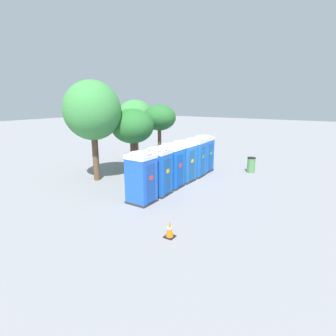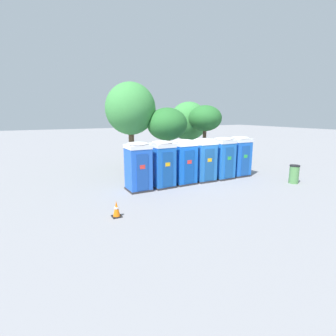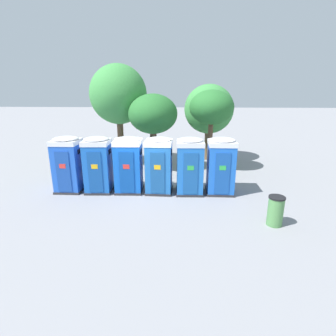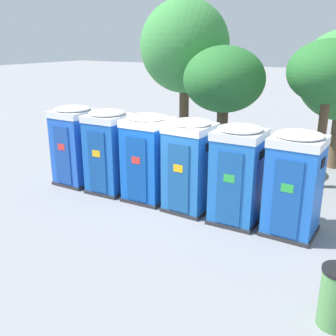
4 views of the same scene
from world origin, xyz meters
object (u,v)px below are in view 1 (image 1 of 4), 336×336
at_px(portapotty_0, 141,177).
at_px(street_tree_1, 159,118).
at_px(portapotty_2, 171,165).
at_px(street_tree_2, 135,120).
at_px(street_tree_3, 132,127).
at_px(traffic_cone, 170,229).
at_px(portapotty_4, 195,157).
at_px(portapotty_5, 203,153).
at_px(portapotty_1, 158,171).
at_px(portapotty_3, 184,161).
at_px(street_tree_0, 92,111).
at_px(trash_can, 251,165).

relative_size(portapotty_0, street_tree_1, 0.56).
height_order(portapotty_2, street_tree_2, street_tree_2).
height_order(street_tree_3, traffic_cone, street_tree_3).
relative_size(portapotty_4, portapotty_5, 1.00).
relative_size(portapotty_0, portapotty_4, 1.00).
bearing_deg(traffic_cone, portapotty_2, 31.90).
bearing_deg(traffic_cone, portapotty_1, 40.47).
xyz_separation_m(portapotty_1, portapotty_2, (1.39, 0.06, -0.00)).
height_order(portapotty_3, traffic_cone, portapotty_3).
bearing_deg(traffic_cone, portapotty_0, 54.77).
relative_size(portapotty_2, portapotty_3, 1.00).
xyz_separation_m(portapotty_5, street_tree_2, (-0.03, 6.03, 2.03)).
distance_m(portapotty_2, portapotty_4, 2.77).
bearing_deg(portapotty_0, portapotty_4, 0.04).
xyz_separation_m(street_tree_0, street_tree_1, (5.42, -1.01, -0.67)).
height_order(trash_can, traffic_cone, trash_can).
bearing_deg(street_tree_1, traffic_cone, -143.17).
distance_m(portapotty_1, street_tree_2, 8.47).
xyz_separation_m(portapotty_1, street_tree_0, (-0.00, 4.70, 2.95)).
relative_size(portapotty_2, trash_can, 2.40).
distance_m(portapotty_0, street_tree_2, 9.43).
bearing_deg(street_tree_2, portapotty_3, -114.31).
bearing_deg(portapotty_4, portapotty_0, -179.96).
distance_m(street_tree_0, street_tree_2, 5.77).
xyz_separation_m(portapotty_0, traffic_cone, (-2.11, -2.98, -0.97)).
bearing_deg(portapotty_4, street_tree_1, 71.18).
height_order(portapotty_4, street_tree_0, street_tree_0).
xyz_separation_m(portapotty_1, portapotty_5, (5.54, 0.08, -0.00)).
bearing_deg(portapotty_2, portapotty_0, -178.88).
distance_m(portapotty_1, portapotty_5, 5.54).
relative_size(portapotty_1, portapotty_4, 1.00).
distance_m(portapotty_2, traffic_cone, 5.83).
xyz_separation_m(portapotty_4, street_tree_1, (1.26, 3.68, 2.28)).
bearing_deg(street_tree_0, trash_can, -47.02).
relative_size(portapotty_4, street_tree_2, 0.52).
bearing_deg(portapotty_1, portapotty_2, 2.34).
distance_m(portapotty_2, portapotty_3, 1.39).
bearing_deg(street_tree_1, portapotty_0, -151.53).
bearing_deg(portapotty_0, street_tree_0, 73.58).
bearing_deg(portapotty_4, street_tree_0, 131.58).
bearing_deg(street_tree_2, portapotty_1, -132.08).
bearing_deg(trash_can, portapotty_5, 116.97).
bearing_deg(traffic_cone, street_tree_2, 45.26).
height_order(portapotty_0, portapotty_4, same).
bearing_deg(street_tree_0, street_tree_2, 14.34).
relative_size(street_tree_2, street_tree_3, 1.13).
bearing_deg(trash_can, street_tree_0, 132.98).
distance_m(portapotty_0, trash_can, 8.93).
height_order(portapotty_5, street_tree_2, street_tree_2).
xyz_separation_m(portapotty_4, trash_can, (2.88, -2.87, -0.75)).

